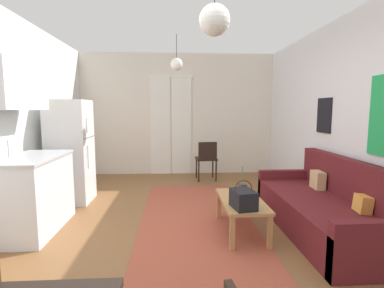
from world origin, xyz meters
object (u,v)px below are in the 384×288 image
accent_chair (207,158)px  couch (327,210)px  pendant_lamp_far (177,64)px  pendant_lamp_near (214,20)px  handbag (243,199)px  coffee_table (241,204)px  refrigerator (71,152)px  bamboo_vase (242,191)px

accent_chair → couch: bearing=110.4°
pendant_lamp_far → pendant_lamp_near: bearing=-83.5°
handbag → pendant_lamp_near: bearing=-126.9°
pendant_lamp_near → pendant_lamp_far: bearing=96.5°
couch → accent_chair: 2.85m
coffee_table → couch: bearing=-2.2°
coffee_table → refrigerator: (-2.43, 1.33, 0.46)m
coffee_table → bamboo_vase: (0.02, 0.07, 0.14)m
coffee_table → pendant_lamp_near: pendant_lamp_near is taller
bamboo_vase → pendant_lamp_near: size_ratio=0.60×
coffee_table → pendant_lamp_far: (-0.75, 1.66, 1.87)m
bamboo_vase → accent_chair: 2.49m
coffee_table → handbag: handbag is taller
refrigerator → accent_chair: size_ratio=1.98×
coffee_table → pendant_lamp_far: size_ratio=1.64×
handbag → couch: bearing=14.0°
couch → pendant_lamp_near: size_ratio=3.32×
pendant_lamp_near → pendant_lamp_far: (-0.28, 2.51, 0.03)m
coffee_table → refrigerator: size_ratio=0.60×
pendant_lamp_near → pendant_lamp_far: 2.52m
couch → pendant_lamp_far: (-1.78, 1.70, 1.95)m
handbag → accent_chair: (-0.07, 2.86, -0.03)m
handbag → pendant_lamp_far: (-0.69, 1.97, 1.71)m
refrigerator → accent_chair: 2.63m
accent_chair → bamboo_vase: bearing=89.7°
handbag → accent_chair: accent_chair is taller
handbag → bamboo_vase: bearing=78.2°
handbag → accent_chair: size_ratio=0.40×
bamboo_vase → handbag: size_ratio=1.19×
pendant_lamp_near → handbag: bearing=53.1°
couch → bamboo_vase: bearing=174.1°
accent_chair → pendant_lamp_near: 3.83m
couch → coffee_table: (-1.04, 0.04, 0.09)m
couch → pendant_lamp_far: pendant_lamp_far is taller
accent_chair → pendant_lamp_near: bearing=80.6°
couch → refrigerator: size_ratio=1.32×
couch → pendant_lamp_near: 2.57m
coffee_table → bamboo_vase: 0.16m
accent_chair → pendant_lamp_near: size_ratio=1.27×
couch → coffee_table: couch is taller
bamboo_vase → accent_chair: size_ratio=0.47×
couch → handbag: bearing=-166.0°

